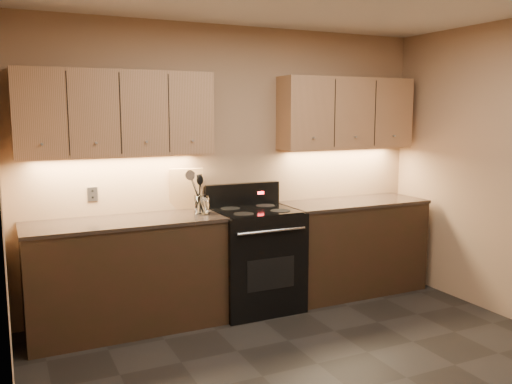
% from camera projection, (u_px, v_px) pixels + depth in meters
% --- Properties ---
extents(wall_back, '(4.00, 0.04, 2.60)m').
position_uv_depth(wall_back, '(233.00, 166.00, 5.13)').
color(wall_back, '#99795A').
rests_on(wall_back, ground).
extents(wall_left, '(0.04, 4.00, 2.60)m').
position_uv_depth(wall_left, '(3.00, 224.00, 2.50)').
color(wall_left, '#99795A').
rests_on(wall_left, ground).
extents(counter_left, '(1.62, 0.62, 0.93)m').
position_uv_depth(counter_left, '(126.00, 275.00, 4.52)').
color(counter_left, black).
rests_on(counter_left, ground).
extents(counter_right, '(1.46, 0.62, 0.93)m').
position_uv_depth(counter_right, '(352.00, 246.00, 5.49)').
color(counter_right, black).
rests_on(counter_right, ground).
extents(stove, '(0.76, 0.68, 1.14)m').
position_uv_depth(stove, '(255.00, 258.00, 5.00)').
color(stove, black).
rests_on(stove, ground).
extents(upper_cab_left, '(1.60, 0.30, 0.70)m').
position_uv_depth(upper_cab_left, '(117.00, 113.00, 4.46)').
color(upper_cab_left, tan).
rests_on(upper_cab_left, wall_back).
extents(upper_cab_right, '(1.44, 0.30, 0.70)m').
position_uv_depth(upper_cab_right, '(347.00, 113.00, 5.43)').
color(upper_cab_right, tan).
rests_on(upper_cab_right, wall_back).
extents(outlet_plate, '(0.08, 0.01, 0.12)m').
position_uv_depth(outlet_plate, '(92.00, 194.00, 4.60)').
color(outlet_plate, '#B2B5BA').
rests_on(outlet_plate, wall_back).
extents(utensil_crock, '(0.13, 0.13, 0.16)m').
position_uv_depth(utensil_crock, '(202.00, 205.00, 4.74)').
color(utensil_crock, white).
rests_on(utensil_crock, counter_left).
extents(cutting_board, '(0.31, 0.15, 0.38)m').
position_uv_depth(cutting_board, '(186.00, 189.00, 4.92)').
color(cutting_board, tan).
rests_on(cutting_board, counter_left).
extents(wooden_spoon, '(0.12, 0.10, 0.30)m').
position_uv_depth(wooden_spoon, '(199.00, 196.00, 4.71)').
color(wooden_spoon, tan).
rests_on(wooden_spoon, utensil_crock).
extents(black_spoon, '(0.08, 0.12, 0.33)m').
position_uv_depth(black_spoon, '(199.00, 193.00, 4.73)').
color(black_spoon, black).
rests_on(black_spoon, utensil_crock).
extents(black_turner, '(0.20, 0.18, 0.40)m').
position_uv_depth(black_turner, '(203.00, 190.00, 4.71)').
color(black_turner, black).
rests_on(black_turner, utensil_crock).
extents(steel_spatula, '(0.17, 0.13, 0.37)m').
position_uv_depth(steel_spatula, '(206.00, 192.00, 4.74)').
color(steel_spatula, silver).
rests_on(steel_spatula, utensil_crock).
extents(steel_skimmer, '(0.22, 0.14, 0.39)m').
position_uv_depth(steel_skimmer, '(205.00, 191.00, 4.72)').
color(steel_skimmer, silver).
rests_on(steel_skimmer, utensil_crock).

